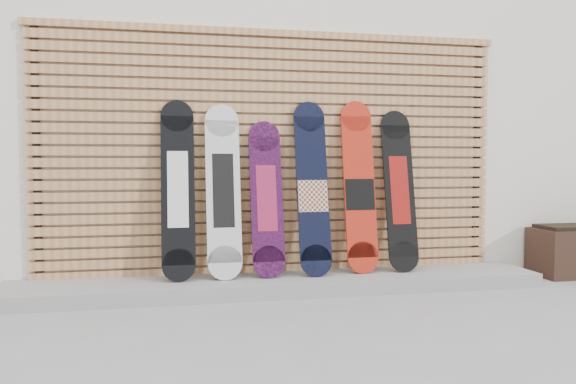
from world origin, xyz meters
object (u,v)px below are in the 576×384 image
Objects in this scene: snowboard_2 at (267,198)px; snowboard_3 at (312,189)px; snowboard_4 at (359,187)px; snowboard_5 at (399,190)px; snowboard_0 at (178,189)px; snowboard_1 at (223,190)px.

snowboard_2 is 0.88× the size of snowboard_3.
snowboard_5 is (0.38, -0.01, -0.03)m from snowboard_4.
snowboard_5 is at bearing -0.97° from snowboard_4.
snowboard_0 is at bearing -179.85° from snowboard_2.
snowboard_0 is at bearing 179.80° from snowboard_1.
snowboard_2 is at bearing 177.65° from snowboard_3.
snowboard_1 is at bearing -179.61° from snowboard_5.
snowboard_1 is 1.10× the size of snowboard_2.
snowboard_2 is at bearing -179.04° from snowboard_4.
snowboard_3 reaches higher than snowboard_0.
snowboard_1 is 1.02× the size of snowboard_5.
snowboard_4 reaches higher than snowboard_2.
snowboard_0 is 1.04× the size of snowboard_5.
snowboard_4 is at bearing 0.96° from snowboard_2.
snowboard_4 reaches higher than snowboard_0.
snowboard_0 is 0.38m from snowboard_1.
snowboard_5 is at bearing 0.36° from snowboard_2.
snowboard_4 is 0.38m from snowboard_5.
snowboard_5 is at bearing 0.39° from snowboard_1.
snowboard_3 reaches higher than snowboard_1.
snowboard_2 is at bearing -179.64° from snowboard_5.
snowboard_1 is at bearing -0.20° from snowboard_0.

